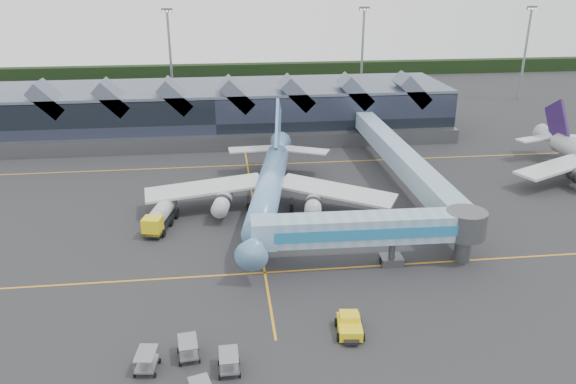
{
  "coord_description": "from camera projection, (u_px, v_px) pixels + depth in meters",
  "views": [
    {
      "loc": [
        -3.87,
        -61.12,
        30.7
      ],
      "look_at": [
        3.82,
        2.71,
        5.0
      ],
      "focal_mm": 35.0,
      "sensor_mm": 36.0,
      "label": 1
    }
  ],
  "objects": [
    {
      "name": "ground",
      "position": [
        259.0,
        240.0,
        68.17
      ],
      "size": [
        260.0,
        260.0,
        0.0
      ],
      "primitive_type": "plane",
      "color": "#242427",
      "rests_on": "ground"
    },
    {
      "name": "taxi_stripes",
      "position": [
        254.0,
        207.0,
        77.38
      ],
      "size": [
        120.0,
        60.0,
        0.01
      ],
      "color": "orange",
      "rests_on": "ground"
    },
    {
      "name": "tree_line_far",
      "position": [
        233.0,
        71.0,
        168.83
      ],
      "size": [
        260.0,
        4.0,
        4.0
      ],
      "primitive_type": "cube",
      "color": "black",
      "rests_on": "ground"
    },
    {
      "name": "terminal",
      "position": [
        215.0,
        110.0,
        109.45
      ],
      "size": [
        90.0,
        22.25,
        12.52
      ],
      "color": "black",
      "rests_on": "ground"
    },
    {
      "name": "light_masts",
      "position": [
        333.0,
        57.0,
        123.76
      ],
      "size": [
        132.4,
        42.56,
        22.45
      ],
      "color": "gray",
      "rests_on": "ground"
    },
    {
      "name": "main_airliner",
      "position": [
        270.0,
        185.0,
        75.07
      ],
      "size": [
        33.74,
        39.29,
        12.67
      ],
      "rotation": [
        0.0,
        0.0,
        -0.18
      ],
      "color": "#69A5D5",
      "rests_on": "ground"
    },
    {
      "name": "jet_bridge",
      "position": [
        384.0,
        229.0,
        60.95
      ],
      "size": [
        25.91,
        4.47,
        6.15
      ],
      "rotation": [
        0.0,
        0.0,
        -0.02
      ],
      "color": "#78A3C8",
      "rests_on": "ground"
    },
    {
      "name": "fuel_truck",
      "position": [
        161.0,
        214.0,
        71.19
      ],
      "size": [
        3.99,
        8.93,
        2.98
      ],
      "rotation": [
        0.0,
        0.0,
        -0.23
      ],
      "color": "black",
      "rests_on": "ground"
    },
    {
      "name": "pushback_tug",
      "position": [
        349.0,
        326.0,
        50.51
      ],
      "size": [
        2.77,
        4.03,
        1.69
      ],
      "rotation": [
        0.0,
        0.0,
        -0.11
      ],
      "color": "yellow",
      "rests_on": "ground"
    },
    {
      "name": "baggage_carts",
      "position": [
        191.0,
        365.0,
        45.21
      ],
      "size": [
        8.49,
        8.21,
        1.71
      ],
      "rotation": [
        0.0,
        0.0,
        0.02
      ],
      "color": "gray",
      "rests_on": "ground"
    }
  ]
}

